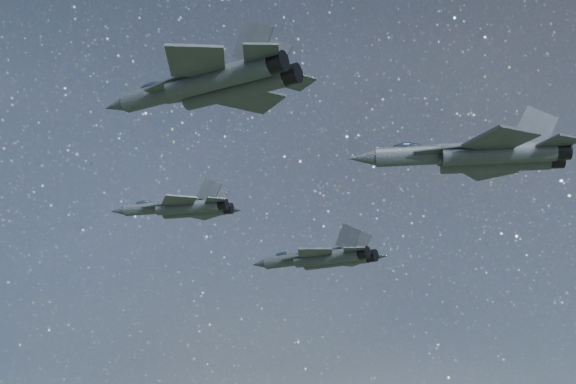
% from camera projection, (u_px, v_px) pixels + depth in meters
% --- Properties ---
extents(jet_lead, '(15.12, 10.35, 3.79)m').
position_uv_depth(jet_lead, '(181.00, 208.00, 74.00)').
color(jet_lead, '#2D3439').
extents(jet_left, '(19.45, 13.61, 4.90)m').
position_uv_depth(jet_left, '(322.00, 258.00, 87.34)').
color(jet_left, '#2D3439').
extents(jet_right, '(18.32, 13.05, 4.67)m').
position_uv_depth(jet_right, '(211.00, 84.00, 50.98)').
color(jet_right, '#2D3439').
extents(jet_slot, '(20.17, 13.46, 5.12)m').
position_uv_depth(jet_slot, '(478.00, 155.00, 60.44)').
color(jet_slot, '#2D3439').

